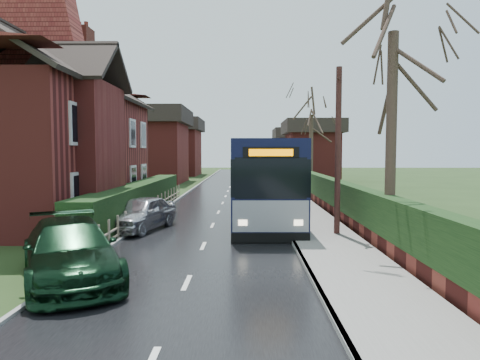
{
  "coord_description": "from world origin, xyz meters",
  "views": [
    {
      "loc": [
        1.41,
        -16.06,
        3.16
      ],
      "look_at": [
        1.14,
        4.53,
        1.8
      ],
      "focal_mm": 32.0,
      "sensor_mm": 36.0,
      "label": 1
    }
  ],
  "objects_px": {
    "bus": "(262,181)",
    "telegraph_pole": "(338,152)",
    "brick_house": "(38,127)",
    "bus_stop_sign": "(281,176)",
    "car_green": "(70,251)",
    "car_silver": "(141,213)"
  },
  "relations": [
    {
      "from": "brick_house",
      "to": "bus",
      "type": "distance_m",
      "value": 11.25
    },
    {
      "from": "bus_stop_sign",
      "to": "telegraph_pole",
      "type": "distance_m",
      "value": 5.96
    },
    {
      "from": "bus",
      "to": "car_silver",
      "type": "distance_m",
      "value": 6.06
    },
    {
      "from": "car_silver",
      "to": "bus_stop_sign",
      "type": "height_order",
      "value": "bus_stop_sign"
    },
    {
      "from": "bus_stop_sign",
      "to": "telegraph_pole",
      "type": "relative_size",
      "value": 0.48
    },
    {
      "from": "car_green",
      "to": "bus_stop_sign",
      "type": "xyz_separation_m",
      "value": [
        6.1,
        11.06,
        1.24
      ]
    },
    {
      "from": "bus",
      "to": "telegraph_pole",
      "type": "bearing_deg",
      "value": -60.97
    },
    {
      "from": "bus",
      "to": "bus_stop_sign",
      "type": "bearing_deg",
      "value": 45.93
    },
    {
      "from": "bus",
      "to": "car_silver",
      "type": "height_order",
      "value": "bus"
    },
    {
      "from": "telegraph_pole",
      "to": "bus_stop_sign",
      "type": "bearing_deg",
      "value": 125.75
    },
    {
      "from": "telegraph_pole",
      "to": "brick_house",
      "type": "bearing_deg",
      "value": 179.22
    },
    {
      "from": "bus",
      "to": "bus_stop_sign",
      "type": "height_order",
      "value": "bus"
    },
    {
      "from": "car_green",
      "to": "bus_stop_sign",
      "type": "relative_size",
      "value": 1.69
    },
    {
      "from": "bus",
      "to": "car_green",
      "type": "relative_size",
      "value": 2.35
    },
    {
      "from": "bus",
      "to": "car_green",
      "type": "bearing_deg",
      "value": -117.64
    },
    {
      "from": "bus",
      "to": "bus_stop_sign",
      "type": "distance_m",
      "value": 1.46
    },
    {
      "from": "bus",
      "to": "car_silver",
      "type": "relative_size",
      "value": 2.98
    },
    {
      "from": "bus",
      "to": "car_silver",
      "type": "bearing_deg",
      "value": -147.66
    },
    {
      "from": "bus",
      "to": "telegraph_pole",
      "type": "height_order",
      "value": "telegraph_pole"
    },
    {
      "from": "brick_house",
      "to": "bus",
      "type": "relative_size",
      "value": 1.22
    },
    {
      "from": "brick_house",
      "to": "telegraph_pole",
      "type": "relative_size",
      "value": 2.34
    },
    {
      "from": "car_silver",
      "to": "bus",
      "type": "bearing_deg",
      "value": 47.61
    }
  ]
}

